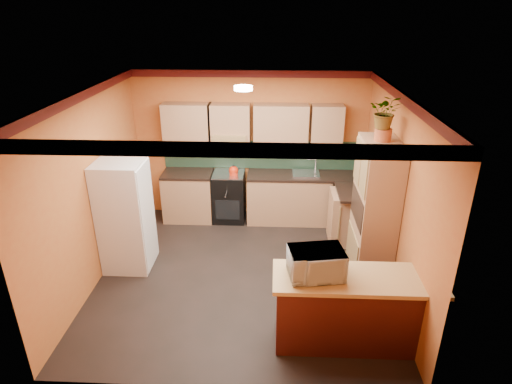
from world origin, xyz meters
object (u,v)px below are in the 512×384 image
breakfast_bar (354,312)px  stove (229,196)px  fridge (125,216)px  pantry (374,214)px  base_cabinets_back (263,198)px  microwave (316,263)px

breakfast_bar → stove: bearing=119.7°
fridge → pantry: 3.61m
pantry → breakfast_bar: size_ratio=1.17×
stove → pantry: size_ratio=0.43×
base_cabinets_back → pantry: (1.61, -1.80, 0.61)m
breakfast_bar → microwave: size_ratio=2.99×
pantry → base_cabinets_back: bearing=131.7°
breakfast_bar → microwave: bearing=180.0°
stove → breakfast_bar: bearing=-60.3°
base_cabinets_back → stove: bearing=-180.0°
stove → breakfast_bar: 3.62m
base_cabinets_back → fridge: (-1.99, -1.63, 0.41)m
fridge → microwave: (2.68, -1.52, 0.25)m
breakfast_bar → fridge: bearing=154.3°
fridge → microwave: bearing=-29.5°
base_cabinets_back → microwave: microwave is taller
base_cabinets_back → microwave: (0.69, -3.14, 0.66)m
stove → pantry: pantry is taller
microwave → fridge: bearing=140.8°
fridge → microwave: 3.09m
pantry → breakfast_bar: bearing=-108.2°
pantry → fridge: bearing=177.2°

